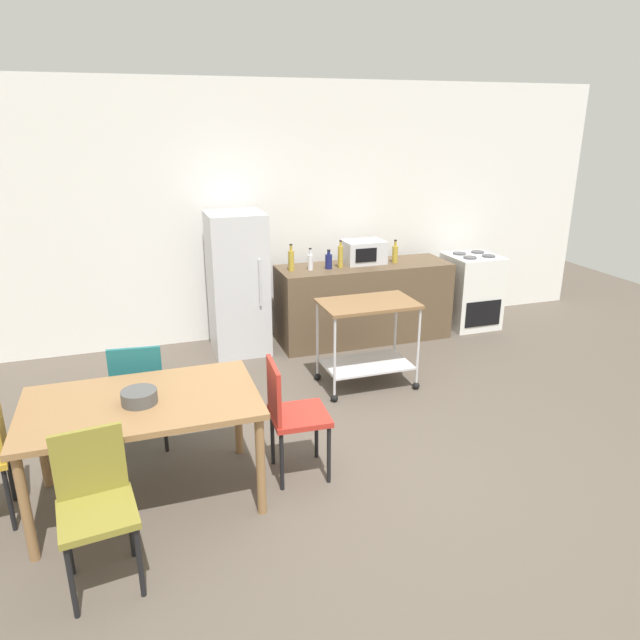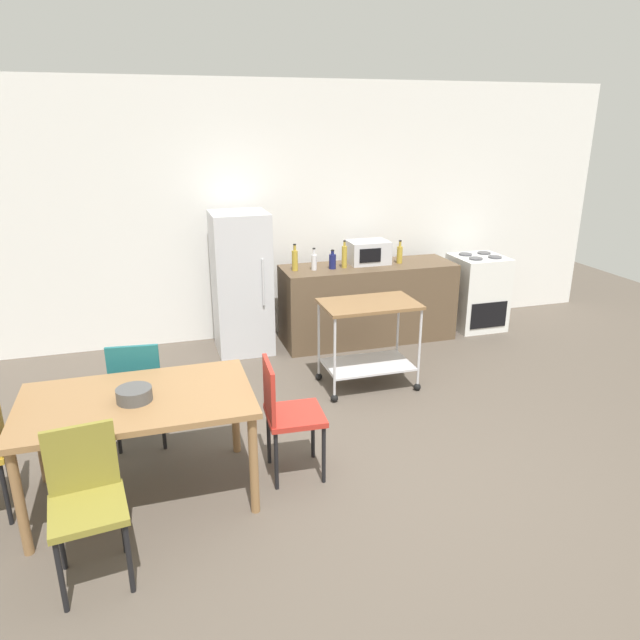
% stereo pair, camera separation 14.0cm
% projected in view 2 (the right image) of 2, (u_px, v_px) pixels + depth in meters
% --- Properties ---
extents(ground_plane, '(12.00, 12.00, 0.00)m').
position_uv_depth(ground_plane, '(380.00, 471.00, 4.31)').
color(ground_plane, brown).
extents(back_wall, '(8.40, 0.12, 2.90)m').
position_uv_depth(back_wall, '(279.00, 212.00, 6.74)').
color(back_wall, white).
rests_on(back_wall, ground_plane).
extents(kitchen_counter, '(2.00, 0.64, 0.90)m').
position_uv_depth(kitchen_counter, '(368.00, 303.00, 6.77)').
color(kitchen_counter, brown).
rests_on(kitchen_counter, ground_plane).
extents(dining_table, '(1.50, 0.90, 0.75)m').
position_uv_depth(dining_table, '(137.00, 409.00, 3.82)').
color(dining_table, olive).
rests_on(dining_table, ground_plane).
extents(chair_olive, '(0.45, 0.45, 0.89)m').
position_uv_depth(chair_olive, '(86.00, 496.00, 3.18)').
color(chair_olive, olive).
rests_on(chair_olive, ground_plane).
extents(chair_teal, '(0.44, 0.44, 0.89)m').
position_uv_depth(chair_teal, '(138.00, 385.00, 4.51)').
color(chair_teal, '#1E666B').
rests_on(chair_teal, ground_plane).
extents(chair_red, '(0.42, 0.42, 0.89)m').
position_uv_depth(chair_red, '(286.00, 410.00, 4.12)').
color(chair_red, '#B72D23').
rests_on(chair_red, ground_plane).
extents(stove_oven, '(0.60, 0.61, 0.92)m').
position_uv_depth(stove_oven, '(477.00, 292.00, 7.18)').
color(stove_oven, white).
rests_on(stove_oven, ground_plane).
extents(refrigerator, '(0.60, 0.63, 1.55)m').
position_uv_depth(refrigerator, '(242.00, 283.00, 6.35)').
color(refrigerator, silver).
rests_on(refrigerator, ground_plane).
extents(kitchen_cart, '(0.91, 0.57, 0.85)m').
position_uv_depth(kitchen_cart, '(369.00, 330.00, 5.52)').
color(kitchen_cart, brown).
rests_on(kitchen_cart, ground_plane).
extents(bottle_olive_oil, '(0.07, 0.07, 0.30)m').
position_uv_depth(bottle_olive_oil, '(295.00, 260.00, 6.34)').
color(bottle_olive_oil, gold).
rests_on(bottle_olive_oil, kitchen_counter).
extents(bottle_sparkling_water, '(0.06, 0.06, 0.25)m').
position_uv_depth(bottle_sparkling_water, '(314.00, 261.00, 6.38)').
color(bottle_sparkling_water, silver).
rests_on(bottle_sparkling_water, kitchen_counter).
extents(bottle_wine, '(0.08, 0.08, 0.21)m').
position_uv_depth(bottle_wine, '(332.00, 261.00, 6.43)').
color(bottle_wine, navy).
rests_on(bottle_wine, kitchen_counter).
extents(bottle_soy_sauce, '(0.06, 0.06, 0.31)m').
position_uv_depth(bottle_soy_sauce, '(344.00, 256.00, 6.46)').
color(bottle_soy_sauce, gold).
rests_on(bottle_soy_sauce, kitchen_counter).
extents(microwave, '(0.46, 0.35, 0.26)m').
position_uv_depth(microwave, '(368.00, 252.00, 6.66)').
color(microwave, silver).
rests_on(microwave, kitchen_counter).
extents(bottle_hot_sauce, '(0.07, 0.07, 0.27)m').
position_uv_depth(bottle_hot_sauce, '(400.00, 254.00, 6.68)').
color(bottle_hot_sauce, gold).
rests_on(bottle_hot_sauce, kitchen_counter).
extents(fruit_bowl, '(0.23, 0.23, 0.09)m').
position_uv_depth(fruit_bowl, '(134.00, 394.00, 3.74)').
color(fruit_bowl, '#4C4C4C').
rests_on(fruit_bowl, dining_table).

